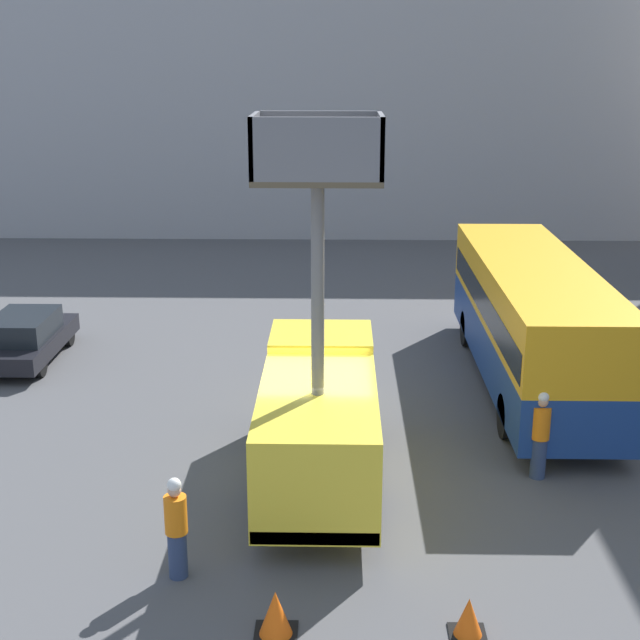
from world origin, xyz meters
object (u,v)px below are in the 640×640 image
object	(u,v)px
city_bus	(532,315)
traffic_cone_near_truck	(276,615)
utility_truck	(319,411)
parked_car_curbside	(26,337)
road_worker_near_truck	(176,528)
traffic_cone_mid_road	(468,618)
road_worker_directing	(540,434)

from	to	relation	value
city_bus	traffic_cone_near_truck	bearing A→B (deg)	162.57
utility_truck	city_bus	distance (m)	7.79
traffic_cone_near_truck	parked_car_curbside	bearing A→B (deg)	122.94
utility_truck	road_worker_near_truck	bearing A→B (deg)	-123.86
city_bus	utility_truck	bearing A→B (deg)	148.16
road_worker_near_truck	traffic_cone_near_truck	xyz separation A→B (m)	(1.75, -1.54, -0.56)
utility_truck	traffic_cone_mid_road	xyz separation A→B (m)	(2.36, -4.90, -1.30)
road_worker_directing	parked_car_curbside	bearing A→B (deg)	-111.44
traffic_cone_near_truck	traffic_cone_mid_road	xyz separation A→B (m)	(2.91, 0.05, -0.05)
parked_car_curbside	traffic_cone_mid_road	bearing A→B (deg)	-48.34
traffic_cone_near_truck	traffic_cone_mid_road	bearing A→B (deg)	0.97
city_bus	traffic_cone_mid_road	size ratio (longest dim) A/B	16.49
road_worker_near_truck	traffic_cone_near_truck	bearing A→B (deg)	-175.53
parked_car_curbside	road_worker_near_truck	bearing A→B (deg)	-59.98
traffic_cone_mid_road	road_worker_near_truck	bearing A→B (deg)	162.23
road_worker_near_truck	traffic_cone_near_truck	world-z (taller)	road_worker_near_truck
road_worker_directing	parked_car_curbside	xyz separation A→B (m)	(-12.97, 6.90, -0.26)
road_worker_near_truck	parked_car_curbside	xyz separation A→B (m)	(-6.16, 10.67, -0.20)
traffic_cone_mid_road	city_bus	bearing A→B (deg)	74.09
utility_truck	city_bus	size ratio (longest dim) A/B	0.70
road_worker_directing	traffic_cone_near_truck	distance (m)	7.36
utility_truck	city_bus	world-z (taller)	utility_truck
traffic_cone_near_truck	traffic_cone_mid_road	world-z (taller)	traffic_cone_near_truck
road_worker_directing	parked_car_curbside	world-z (taller)	road_worker_directing
utility_truck	traffic_cone_near_truck	xyz separation A→B (m)	(-0.54, -4.95, -1.24)
traffic_cone_near_truck	utility_truck	bearing A→B (deg)	83.73
traffic_cone_near_truck	road_worker_directing	bearing A→B (deg)	46.36
road_worker_directing	road_worker_near_truck	bearing A→B (deg)	-54.47
utility_truck	traffic_cone_mid_road	world-z (taller)	utility_truck
parked_car_curbside	road_worker_directing	bearing A→B (deg)	-28.00
road_worker_directing	parked_car_curbside	distance (m)	14.69
traffic_cone_mid_road	road_worker_directing	bearing A→B (deg)	67.72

